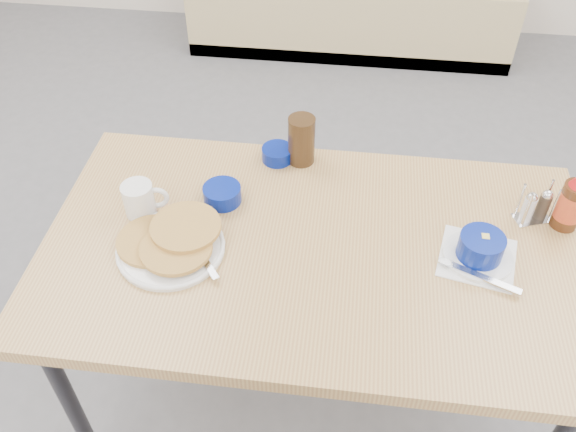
# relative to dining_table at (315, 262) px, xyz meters

# --- Properties ---
(dining_table) EXTENTS (1.40, 0.80, 0.76)m
(dining_table) POSITION_rel_dining_table_xyz_m (0.00, 0.00, 0.00)
(dining_table) COLOR tan
(dining_table) RESTS_ON ground
(pancake_plate) EXTENTS (0.28, 0.27, 0.05)m
(pancake_plate) POSITION_rel_dining_table_xyz_m (-0.36, -0.05, 0.08)
(pancake_plate) COLOR white
(pancake_plate) RESTS_ON dining_table
(coffee_mug) EXTENTS (0.12, 0.08, 0.09)m
(coffee_mug) POSITION_rel_dining_table_xyz_m (-0.47, 0.07, 0.11)
(coffee_mug) COLOR white
(coffee_mug) RESTS_ON dining_table
(grits_setting) EXTENTS (0.22, 0.23, 0.08)m
(grits_setting) POSITION_rel_dining_table_xyz_m (0.40, 0.01, 0.09)
(grits_setting) COLOR white
(grits_setting) RESTS_ON dining_table
(creamer_bowl) EXTENTS (0.09, 0.09, 0.04)m
(creamer_bowl) POSITION_rel_dining_table_xyz_m (-0.14, 0.33, 0.08)
(creamer_bowl) COLOR navy
(creamer_bowl) RESTS_ON dining_table
(butter_bowl) EXTENTS (0.10, 0.10, 0.05)m
(butter_bowl) POSITION_rel_dining_table_xyz_m (-0.27, 0.14, 0.08)
(butter_bowl) COLOR navy
(butter_bowl) RESTS_ON dining_table
(amber_tumbler) EXTENTS (0.09, 0.09, 0.15)m
(amber_tumbler) POSITION_rel_dining_table_xyz_m (-0.07, 0.34, 0.14)
(amber_tumbler) COLOR #332010
(amber_tumbler) RESTS_ON dining_table
(condiment_caddy) EXTENTS (0.11, 0.08, 0.11)m
(condiment_caddy) POSITION_rel_dining_table_xyz_m (0.56, 0.17, 0.10)
(condiment_caddy) COLOR silver
(condiment_caddy) RESTS_ON dining_table
(syrup_bottle) EXTENTS (0.07, 0.07, 0.18)m
(syrup_bottle) POSITION_rel_dining_table_xyz_m (0.64, 0.16, 0.14)
(syrup_bottle) COLOR #47230F
(syrup_bottle) RESTS_ON dining_table
(sugar_wrapper) EXTENTS (0.05, 0.05, 0.00)m
(sugar_wrapper) POSITION_rel_dining_table_xyz_m (-0.40, 0.08, 0.06)
(sugar_wrapper) COLOR #FB7153
(sugar_wrapper) RESTS_ON dining_table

